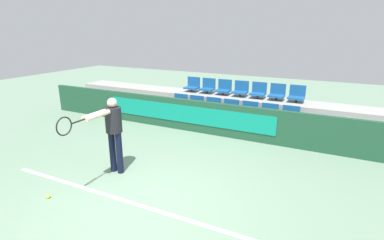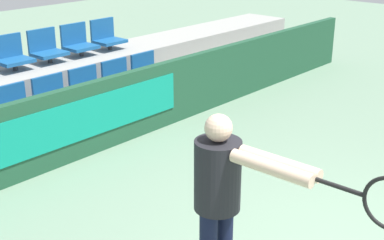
{
  "view_description": "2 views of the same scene",
  "coord_description": "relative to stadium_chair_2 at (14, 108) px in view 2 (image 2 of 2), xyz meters",
  "views": [
    {
      "loc": [
        2.81,
        -3.57,
        2.89
      ],
      "look_at": [
        -0.02,
        2.07,
        0.95
      ],
      "focal_mm": 28.0,
      "sensor_mm": 36.0,
      "label": 1
    },
    {
      "loc": [
        -3.75,
        -1.25,
        2.8
      ],
      "look_at": [
        -0.11,
        1.99,
        0.96
      ],
      "focal_mm": 50.0,
      "sensor_mm": 36.0,
      "label": 2
    }
  ],
  "objects": [
    {
      "name": "tennis_player",
      "position": [
        -0.59,
        -3.77,
        0.38
      ],
      "size": [
        0.33,
        1.52,
        1.59
      ],
      "rotation": [
        0.0,
        0.0,
        0.01
      ],
      "color": "black",
      "rests_on": "ground"
    },
    {
      "name": "bleacher_tier_front",
      "position": [
        0.57,
        -0.11,
        -0.41
      ],
      "size": [
        12.21,
        0.93,
        0.41
      ],
      "color": "#9E9E99",
      "rests_on": "ground"
    },
    {
      "name": "bleacher_tier_middle",
      "position": [
        0.57,
        0.82,
        -0.2
      ],
      "size": [
        12.21,
        0.93,
        0.82
      ],
      "color": "#9E9E99",
      "rests_on": "ground"
    },
    {
      "name": "stadium_chair_13",
      "position": [
        2.28,
        0.93,
        0.41
      ],
      "size": [
        0.46,
        0.38,
        0.48
      ],
      "color": "#333333",
      "rests_on": "bleacher_tier_middle"
    },
    {
      "name": "stadium_chair_3",
      "position": [
        0.57,
        0.0,
        0.0
      ],
      "size": [
        0.46,
        0.38,
        0.48
      ],
      "color": "#333333",
      "rests_on": "bleacher_tier_front"
    },
    {
      "name": "stadium_chair_11",
      "position": [
        1.14,
        0.93,
        0.41
      ],
      "size": [
        0.46,
        0.38,
        0.48
      ],
      "color": "#333333",
      "rests_on": "bleacher_tier_middle"
    },
    {
      "name": "stadium_chair_5",
      "position": [
        1.71,
        0.0,
        0.0
      ],
      "size": [
        0.46,
        0.38,
        0.48
      ],
      "color": "#333333",
      "rests_on": "bleacher_tier_front"
    },
    {
      "name": "stadium_chair_10",
      "position": [
        0.57,
        0.93,
        0.41
      ],
      "size": [
        0.46,
        0.38,
        0.48
      ],
      "color": "#333333",
      "rests_on": "bleacher_tier_middle"
    },
    {
      "name": "stadium_chair_12",
      "position": [
        1.71,
        0.93,
        0.41
      ],
      "size": [
        0.46,
        0.38,
        0.48
      ],
      "color": "#333333",
      "rests_on": "bleacher_tier_middle"
    },
    {
      "name": "stadium_chair_4",
      "position": [
        1.14,
        0.0,
        0.0
      ],
      "size": [
        0.46,
        0.38,
        0.48
      ],
      "color": "#333333",
      "rests_on": "bleacher_tier_front"
    },
    {
      "name": "stadium_chair_2",
      "position": [
        0.0,
        0.0,
        0.0
      ],
      "size": [
        0.46,
        0.38,
        0.48
      ],
      "color": "#333333",
      "rests_on": "bleacher_tier_front"
    },
    {
      "name": "stadium_chair_6",
      "position": [
        2.28,
        0.0,
        0.0
      ],
      "size": [
        0.46,
        0.38,
        0.48
      ],
      "color": "#333333",
      "rests_on": "bleacher_tier_front"
    },
    {
      "name": "barrier_wall",
      "position": [
        0.54,
        -0.66,
        -0.15
      ],
      "size": [
        12.61,
        0.14,
        0.93
      ],
      "color": "#1E4C33",
      "rests_on": "ground"
    }
  ]
}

